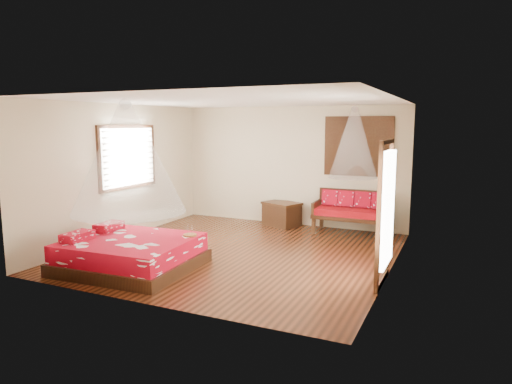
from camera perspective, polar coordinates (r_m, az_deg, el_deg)
room at (r=8.38m, az=-2.18°, el=1.72°), size 5.54×5.54×2.84m
bed at (r=7.95m, az=-15.43°, el=-7.40°), size 2.15×1.97×0.64m
daybed at (r=10.21m, az=12.02°, el=-2.24°), size 1.66×0.74×0.94m
storage_chest at (r=10.81m, az=3.24°, el=-2.74°), size 0.99×0.86×0.56m
shutter_panel at (r=10.38m, az=12.67°, el=5.59°), size 1.52×0.06×1.32m
window_left at (r=10.02m, az=-15.68°, el=4.24°), size 0.10×1.74×1.34m
glazed_door at (r=7.03m, az=15.71°, el=-2.63°), size 0.08×1.02×2.16m
wine_tray at (r=7.87m, az=-8.26°, el=-5.10°), size 0.23×0.23×0.19m
mosquito_net_main at (r=7.67m, az=-15.80°, el=4.16°), size 1.84×1.84×1.80m
mosquito_net_daybed at (r=9.92m, az=12.13°, el=6.07°), size 1.01×1.01×1.50m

